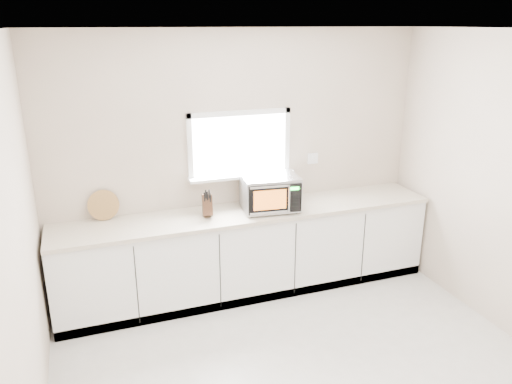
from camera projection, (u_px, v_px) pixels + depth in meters
name	position (u px, v px, depth m)	size (l,w,h in m)	color
back_wall	(239.00, 161.00, 5.22)	(4.00, 0.17, 2.70)	beige
cabinets	(249.00, 253.00, 5.25)	(3.92, 0.60, 0.88)	white
countertop	(249.00, 212.00, 5.10)	(3.92, 0.64, 0.04)	beige
microwave	(270.00, 192.00, 5.06)	(0.60, 0.51, 0.36)	black
knife_block	(207.00, 204.00, 4.91)	(0.13, 0.21, 0.29)	#4B301A
cutting_board	(103.00, 205.00, 4.82)	(0.30, 0.30, 0.02)	#AE7D43
coffee_grinder	(254.00, 197.00, 5.16)	(0.13, 0.13, 0.22)	#B2B4B9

